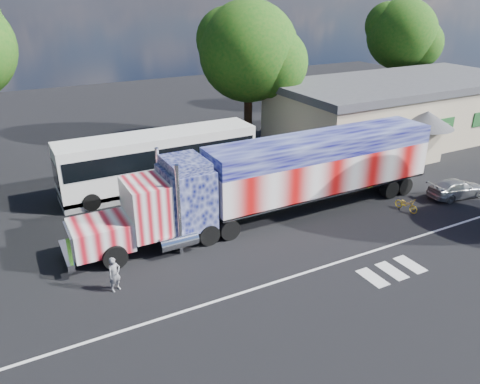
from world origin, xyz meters
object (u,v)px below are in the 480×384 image
bicycle (406,204)px  tree_ne_a (250,52)px  woman (115,274)px  parked_car (457,188)px  semi_truck (283,176)px  tree_far_ne (403,35)px  coach_bus (159,160)px

bicycle → tree_ne_a: 18.23m
woman → tree_ne_a: 24.02m
bicycle → parked_car: bearing=-8.7°
semi_truck → parked_car: bearing=-15.5°
woman → tree_far_ne: 41.29m
bicycle → tree_far_ne: tree_far_ne is taller
woman → tree_far_ne: tree_far_ne is taller
coach_bus → tree_far_ne: 32.07m
tree_ne_a → parked_car: bearing=-70.8°
coach_bus → bicycle: (11.82, -10.27, -1.54)m
bicycle → tree_ne_a: (-1.45, 16.72, 7.12)m
semi_truck → parked_car: (11.26, -3.13, -1.87)m
coach_bus → bicycle: coach_bus is taller
bicycle → tree_far_ne: bearing=38.2°
woman → tree_ne_a: bearing=24.3°
woman → bicycle: size_ratio=1.06×
parked_car → semi_truck: bearing=81.4°
parked_car → woman: (-21.83, 0.14, 0.24)m
semi_truck → coach_bus: bearing=124.6°
tree_far_ne → bicycle: bearing=-133.3°
parked_car → tree_far_ne: tree_far_ne is taller
semi_truck → tree_ne_a: (5.44, 13.61, 5.07)m
woman → tree_ne_a: tree_ne_a is taller
semi_truck → bicycle: size_ratio=14.49×
woman → bicycle: 17.46m
semi_truck → woman: size_ratio=13.65×
coach_bus → woman: bearing=-119.0°
tree_far_ne → tree_ne_a: bearing=-172.1°
parked_car → tree_far_ne: (13.96, 19.50, 7.26)m
semi_truck → tree_far_ne: size_ratio=1.94×
tree_ne_a → bicycle: bearing=-85.0°
woman → semi_truck: bearing=-6.0°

